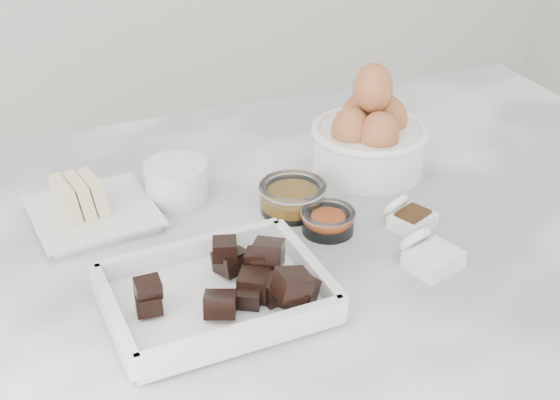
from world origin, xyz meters
The scene contains 9 objects.
marble_slab centered at (0.00, 0.00, 0.92)m, with size 1.20×0.80×0.04m, color silver.
chocolate_dish centered at (-0.10, -0.09, 0.96)m, with size 0.23×0.18×0.06m.
butter_plate centered at (-0.19, 0.13, 0.96)m, with size 0.16×0.16×0.06m.
sugar_ramekin centered at (-0.07, 0.15, 0.97)m, with size 0.08×0.08×0.05m.
egg_bowl centered at (0.19, 0.13, 0.99)m, with size 0.16×0.16×0.15m.
honey_bowl centered at (0.05, 0.07, 0.96)m, with size 0.08×0.08×0.04m.
zest_bowl centered at (0.07, 0.00, 0.96)m, with size 0.07×0.07×0.03m.
vanilla_spoon centered at (0.17, -0.02, 0.95)m, with size 0.06×0.07×0.04m.
salt_spoon centered at (0.15, -0.10, 0.95)m, with size 0.07×0.08×0.04m.
Camera 1 is at (-0.27, -0.70, 1.44)m, focal length 50.00 mm.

